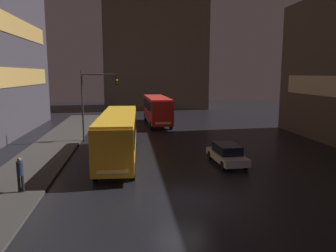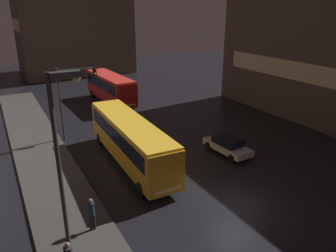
{
  "view_description": "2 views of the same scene",
  "coord_description": "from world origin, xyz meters",
  "px_view_note": "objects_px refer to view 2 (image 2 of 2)",
  "views": [
    {
      "loc": [
        -2.54,
        -15.4,
        6.18
      ],
      "look_at": [
        0.72,
        11.77,
        1.83
      ],
      "focal_mm": 35.0,
      "sensor_mm": 36.0,
      "label": 1
    },
    {
      "loc": [
        -11.55,
        -12.75,
        11.1
      ],
      "look_at": [
        0.65,
        9.47,
        1.81
      ],
      "focal_mm": 35.0,
      "sensor_mm": 36.0,
      "label": 2
    }
  ],
  "objects_px": {
    "pedestrian_mid": "(92,212)",
    "traffic_light_main": "(73,91)",
    "bus_near": "(130,138)",
    "car_taxi": "(227,145)",
    "bus_far": "(110,86)",
    "street_lamp_sidewalk": "(63,151)"
  },
  "relations": [
    {
      "from": "pedestrian_mid",
      "to": "traffic_light_main",
      "type": "height_order",
      "value": "traffic_light_main"
    },
    {
      "from": "bus_near",
      "to": "car_taxi",
      "type": "height_order",
      "value": "bus_near"
    },
    {
      "from": "bus_near",
      "to": "bus_far",
      "type": "height_order",
      "value": "bus_far"
    },
    {
      "from": "car_taxi",
      "to": "pedestrian_mid",
      "type": "distance_m",
      "value": 13.05
    },
    {
      "from": "bus_near",
      "to": "street_lamp_sidewalk",
      "type": "height_order",
      "value": "street_lamp_sidewalk"
    },
    {
      "from": "car_taxi",
      "to": "pedestrian_mid",
      "type": "height_order",
      "value": "pedestrian_mid"
    },
    {
      "from": "pedestrian_mid",
      "to": "car_taxi",
      "type": "bearing_deg",
      "value": -167.68
    },
    {
      "from": "bus_near",
      "to": "street_lamp_sidewalk",
      "type": "relative_size",
      "value": 1.38
    },
    {
      "from": "bus_far",
      "to": "car_taxi",
      "type": "bearing_deg",
      "value": 97.66
    },
    {
      "from": "street_lamp_sidewalk",
      "to": "bus_far",
      "type": "bearing_deg",
      "value": 67.31
    },
    {
      "from": "car_taxi",
      "to": "street_lamp_sidewalk",
      "type": "xyz_separation_m",
      "value": [
        -13.69,
        -6.62,
        5.12
      ]
    },
    {
      "from": "car_taxi",
      "to": "pedestrian_mid",
      "type": "xyz_separation_m",
      "value": [
        -12.28,
        -4.39,
        0.49
      ]
    },
    {
      "from": "pedestrian_mid",
      "to": "street_lamp_sidewalk",
      "type": "relative_size",
      "value": 0.21
    },
    {
      "from": "bus_near",
      "to": "traffic_light_main",
      "type": "relative_size",
      "value": 1.88
    },
    {
      "from": "bus_far",
      "to": "street_lamp_sidewalk",
      "type": "distance_m",
      "value": 27.33
    },
    {
      "from": "bus_near",
      "to": "traffic_light_main",
      "type": "xyz_separation_m",
      "value": [
        -2.28,
        6.98,
        2.27
      ]
    },
    {
      "from": "bus_near",
      "to": "street_lamp_sidewalk",
      "type": "xyz_separation_m",
      "value": [
        -6.24,
        -8.63,
        3.75
      ]
    },
    {
      "from": "car_taxi",
      "to": "street_lamp_sidewalk",
      "type": "height_order",
      "value": "street_lamp_sidewalk"
    },
    {
      "from": "pedestrian_mid",
      "to": "traffic_light_main",
      "type": "bearing_deg",
      "value": -108.12
    },
    {
      "from": "bus_near",
      "to": "bus_far",
      "type": "distance_m",
      "value": 16.88
    },
    {
      "from": "car_taxi",
      "to": "street_lamp_sidewalk",
      "type": "bearing_deg",
      "value": 22.56
    },
    {
      "from": "street_lamp_sidewalk",
      "to": "pedestrian_mid",
      "type": "bearing_deg",
      "value": 57.81
    }
  ]
}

